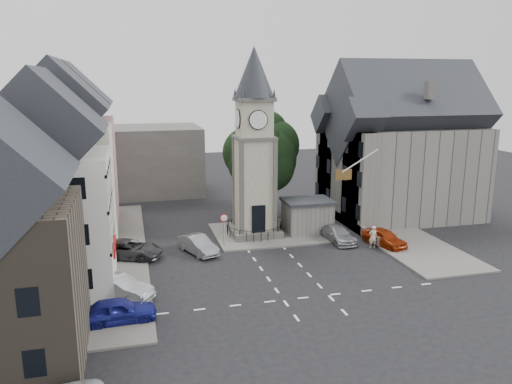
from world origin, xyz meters
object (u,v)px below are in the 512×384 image
object	(u,v)px
car_west_blue	(118,311)
car_east_red	(384,238)
clock_tower	(254,144)
pedestrian	(373,237)
stone_shelter	(307,216)

from	to	relation	value
car_west_blue	car_east_red	world-z (taller)	car_west_blue
clock_tower	car_east_red	world-z (taller)	clock_tower
car_west_blue	pedestrian	world-z (taller)	pedestrian
pedestrian	car_east_red	bearing A→B (deg)	-164.03
car_west_blue	pedestrian	xyz separation A→B (m)	(20.07, 8.22, 0.21)
pedestrian	clock_tower	bearing A→B (deg)	-29.09
car_east_red	clock_tower	bearing A→B (deg)	134.96
clock_tower	car_west_blue	distance (m)	19.56
stone_shelter	car_east_red	size ratio (longest dim) A/B	1.02
stone_shelter	car_west_blue	xyz separation A→B (m)	(-16.30, -13.50, -0.82)
clock_tower	stone_shelter	world-z (taller)	clock_tower
stone_shelter	car_west_blue	world-z (taller)	stone_shelter
clock_tower	stone_shelter	xyz separation A→B (m)	(4.80, -0.49, -6.57)
clock_tower	car_east_red	bearing A→B (deg)	-29.63
clock_tower	stone_shelter	size ratio (longest dim) A/B	3.78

